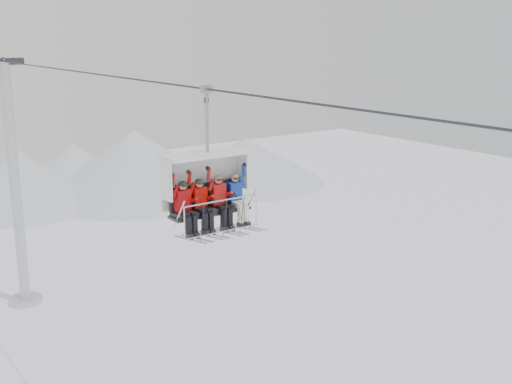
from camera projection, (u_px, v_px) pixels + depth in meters
lift_tower_right at (17, 203)px, 34.59m from camera, size 2.00×1.80×13.48m
haul_cable at (256, 96)px, 15.49m from camera, size 0.06×50.00×0.06m
chairlift_carrier at (206, 181)px, 18.02m from camera, size 2.56×1.17×3.98m
skier_far_left at (185, 206)px, 17.41m from camera, size 0.41×1.69×1.62m
skier_center_left at (201, 203)px, 17.70m from camera, size 0.40×1.69×1.61m
skier_center_right at (220, 199)px, 18.06m from camera, size 0.41×1.69×1.64m
skier_far_right at (237, 197)px, 18.38m from camera, size 0.39×1.69×1.58m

